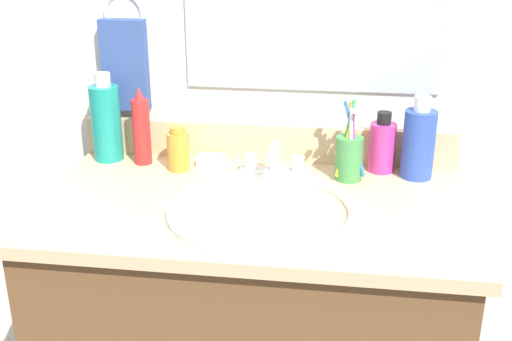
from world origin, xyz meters
TOP-DOWN VIEW (x-y plane):
  - countertop at (0.00, 0.00)m, footprint 0.90×0.53m
  - backsplash at (0.00, 0.25)m, footprint 0.90×0.02m
  - back_wall at (0.00, 0.31)m, footprint 2.00×0.04m
  - towel_ring at (-0.35, 0.29)m, footprint 0.10×0.01m
  - hand_towel at (-0.35, 0.27)m, footprint 0.11×0.04m
  - sink_basin at (0.03, -0.05)m, footprint 0.39×0.39m
  - faucet at (0.03, 0.15)m, footprint 0.16×0.10m
  - bottle_mouthwash_teal at (-0.39, 0.20)m, footprint 0.07×0.07m
  - bottle_shampoo_blue at (0.35, 0.19)m, footprint 0.07×0.07m
  - bottle_spray_red at (-0.29, 0.19)m, footprint 0.04×0.04m
  - bottle_soap_pink at (0.27, 0.22)m, footprint 0.06×0.06m
  - bottle_oil_amber at (-0.20, 0.16)m, footprint 0.05×0.05m
  - cup_green at (0.20, 0.15)m, footprint 0.07×0.06m
  - soap_bar at (-0.13, 0.20)m, footprint 0.06×0.04m

SIDE VIEW (x-z plane):
  - back_wall at x=0.00m, z-range 0.00..1.30m
  - sink_basin at x=0.03m, z-range 0.69..0.80m
  - countertop at x=0.00m, z-range 0.75..0.78m
  - soap_bar at x=-0.13m, z-range 0.78..0.80m
  - faucet at x=0.03m, z-range 0.76..0.84m
  - backsplash at x=0.00m, z-range 0.78..0.87m
  - bottle_oil_amber at x=-0.20m, z-range 0.77..0.88m
  - cup_green at x=0.20m, z-range 0.74..0.93m
  - bottle_soap_pink at x=0.27m, z-range 0.77..0.91m
  - bottle_shampoo_blue at x=0.35m, z-range 0.76..0.95m
  - bottle_spray_red at x=-0.29m, z-range 0.77..0.96m
  - bottle_mouthwash_teal at x=-0.39m, z-range 0.76..0.98m
  - hand_towel at x=-0.35m, z-range 0.89..1.11m
  - towel_ring at x=-0.35m, z-range 1.07..1.17m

